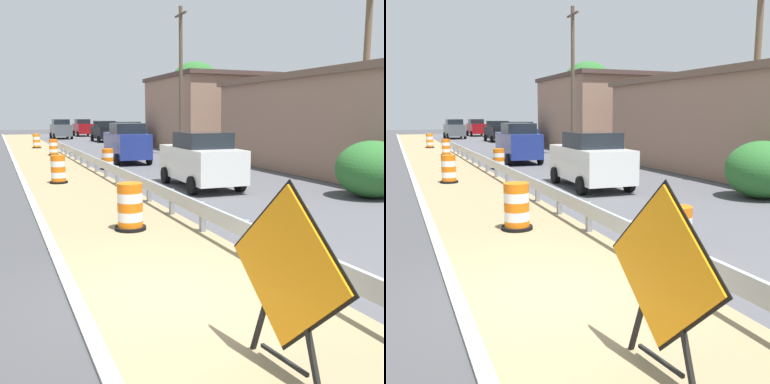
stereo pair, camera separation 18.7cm
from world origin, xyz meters
TOP-DOWN VIEW (x-y plane):
  - ground_plane at (0.00, 0.00)m, footprint 160.00×160.00m
  - median_dirt_strip at (0.52, 0.00)m, footprint 3.44×120.00m
  - curb_near_edge at (-1.30, 0.00)m, footprint 0.20×120.00m
  - guardrail_median at (2.00, 2.26)m, footprint 0.18×52.64m
  - warning_sign_diamond at (0.43, -2.42)m, footprint 0.27×1.82m
  - traffic_barrel_nearest at (2.94, 1.00)m, footprint 0.69×0.69m
  - traffic_barrel_close at (0.58, 4.10)m, footprint 0.74×0.74m
  - traffic_barrel_mid at (-0.02, 12.42)m, footprint 0.70×0.70m
  - traffic_barrel_far at (2.80, 16.18)m, footprint 0.68×0.68m
  - traffic_barrel_farther at (1.27, 25.33)m, footprint 0.68×0.68m
  - traffic_barrel_farthest at (0.81, 32.79)m, footprint 0.69×0.69m
  - car_lead_near_lane at (4.53, 19.03)m, footprint 2.05×4.46m
  - car_trailing_near_lane at (7.86, 52.15)m, footprint 2.06×4.20m
  - car_lead_far_lane at (4.71, 9.27)m, footprint 2.11×4.42m
  - car_mid_far_lane at (7.92, 31.06)m, footprint 2.14×4.10m
  - car_trailing_far_lane at (4.53, 46.83)m, footprint 2.11×4.32m
  - car_distant_a at (7.80, 39.40)m, footprint 2.25×4.31m
  - roadside_shop_near at (14.53, 11.73)m, footprint 9.31×13.71m
  - roadside_shop_far at (13.23, 27.33)m, footprint 7.14×10.47m
  - utility_pole_near at (10.30, 7.15)m, footprint 0.24×1.80m
  - utility_pole_mid at (9.09, 22.25)m, footprint 0.24×1.80m
  - bush_roadside at (8.95, 5.17)m, footprint 2.31×2.31m
  - tree_roadside at (12.42, 27.57)m, footprint 4.00×4.00m

SIDE VIEW (x-z plane):
  - ground_plane at x=0.00m, z-range 0.00..0.00m
  - median_dirt_strip at x=0.52m, z-range 0.00..0.01m
  - curb_near_edge at x=-1.30m, z-range -0.05..0.06m
  - traffic_barrel_nearest at x=2.94m, z-range -0.05..0.90m
  - traffic_barrel_far at x=2.80m, z-range -0.05..0.97m
  - traffic_barrel_farther at x=1.27m, z-range -0.05..1.02m
  - traffic_barrel_mid at x=-0.02m, z-range -0.05..1.05m
  - traffic_barrel_close at x=0.58m, z-range -0.05..1.06m
  - traffic_barrel_farthest at x=0.81m, z-range -0.05..1.09m
  - guardrail_median at x=2.00m, z-range 0.16..0.87m
  - bush_roadside at x=8.95m, z-range 0.00..1.86m
  - car_distant_a at x=7.80m, z-range 0.00..2.04m
  - car_lead_far_lane at x=4.71m, z-range 0.00..2.05m
  - car_mid_far_lane at x=7.92m, z-range 0.00..2.08m
  - car_trailing_near_lane at x=7.86m, z-range 0.00..2.08m
  - car_trailing_far_lane at x=4.53m, z-range 0.00..2.14m
  - warning_sign_diamond at x=0.43m, z-range 0.04..2.11m
  - car_lead_near_lane at x=4.53m, z-range 0.00..2.20m
  - roadside_shop_near at x=14.53m, z-range 0.01..4.55m
  - roadside_shop_far at x=13.23m, z-range 0.01..5.64m
  - utility_pole_near at x=10.30m, z-range 0.16..7.71m
  - utility_pole_mid at x=9.09m, z-range 0.16..9.58m
  - tree_roadside at x=12.42m, z-range 1.53..8.24m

